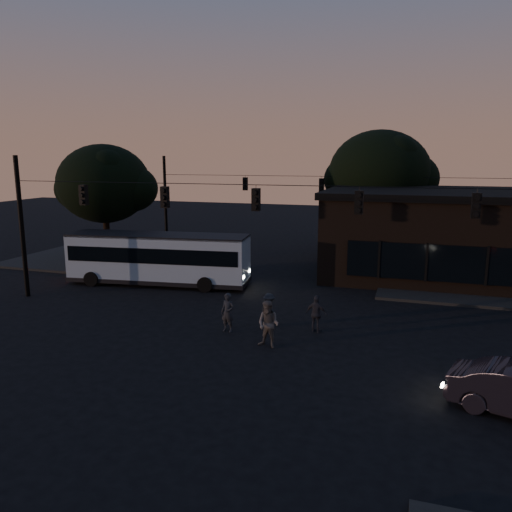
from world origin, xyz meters
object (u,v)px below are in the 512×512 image
(pedestrian_c, at_px, (317,314))
(pedestrian_a, at_px, (228,313))
(bus, at_px, (158,256))
(pedestrian_b, at_px, (268,324))
(pedestrian_d, at_px, (269,310))
(building, at_px, (451,234))

(pedestrian_c, bearing_deg, pedestrian_a, 26.94)
(bus, distance_m, pedestrian_b, 11.77)
(bus, relative_size, pedestrian_d, 7.17)
(pedestrian_b, relative_size, pedestrian_c, 1.16)
(bus, relative_size, pedestrian_c, 6.68)
(building, bearing_deg, pedestrian_c, -115.11)
(pedestrian_c, bearing_deg, building, -104.61)
(pedestrian_b, xyz_separation_m, pedestrian_c, (1.48, 2.28, -0.13))
(pedestrian_b, bearing_deg, pedestrian_d, 118.15)
(bus, relative_size, pedestrian_b, 5.78)
(pedestrian_a, height_order, pedestrian_c, pedestrian_a)
(building, relative_size, pedestrian_c, 9.45)
(bus, bearing_deg, pedestrian_d, -39.01)
(building, xyz_separation_m, pedestrian_c, (-6.01, -12.82, -1.89))
(bus, distance_m, pedestrian_c, 11.75)
(bus, distance_m, pedestrian_d, 9.86)
(pedestrian_d, bearing_deg, bus, 4.08)
(pedestrian_a, xyz_separation_m, pedestrian_d, (1.51, 1.16, -0.09))
(pedestrian_a, distance_m, pedestrian_c, 3.81)
(bus, bearing_deg, pedestrian_b, -47.09)
(bus, xyz_separation_m, pedestrian_d, (8.31, -5.22, -0.93))
(pedestrian_a, bearing_deg, pedestrian_b, -17.93)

